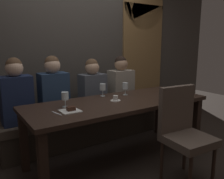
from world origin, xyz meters
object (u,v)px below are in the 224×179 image
object	(u,v)px
dining_table	(118,108)
diner_bearded	(53,89)
diner_near_end	(121,82)
dessert_plate	(70,110)
chair_near_side	(183,128)
espresso_cup	(115,99)
banquette_bench	(91,125)
wine_glass_far_right	(103,87)
diner_redhead	(16,93)
wine_glass_near_left	(65,96)
fork_on_table	(57,113)
wine_glass_far_left	(125,86)
diner_far_end	(92,86)

from	to	relation	value
dining_table	diner_bearded	bearing A→B (deg)	129.07
diner_near_end	dessert_plate	distance (m)	1.42
chair_near_side	espresso_cup	size ratio (longest dim) A/B	8.17
banquette_bench	wine_glass_far_right	bearing A→B (deg)	-93.29
banquette_bench	espresso_cup	bearing A→B (deg)	-92.20
diner_redhead	wine_glass_near_left	bearing A→B (deg)	-57.95
dining_table	espresso_cup	bearing A→B (deg)	141.76
chair_near_side	diner_redhead	xyz separation A→B (m)	(-1.31, 1.41, 0.27)
dining_table	wine_glass_far_right	bearing A→B (deg)	93.86
fork_on_table	espresso_cup	bearing A→B (deg)	-2.24
chair_near_side	espresso_cup	xyz separation A→B (m)	(-0.34, 0.74, 0.21)
wine_glass_near_left	dessert_plate	bearing A→B (deg)	-97.04
diner_near_end	espresso_cup	distance (m)	0.88
dining_table	wine_glass_near_left	world-z (taller)	wine_glass_near_left
chair_near_side	diner_redhead	world-z (taller)	diner_redhead
diner_redhead	wine_glass_far_right	size ratio (longest dim) A/B	4.89
wine_glass_far_left	wine_glass_near_left	size ratio (longest dim) A/B	1.00
dessert_plate	wine_glass_near_left	bearing A→B (deg)	82.96
diner_near_end	wine_glass_near_left	xyz separation A→B (m)	(-1.16, -0.60, 0.04)
wine_glass_far_right	dessert_plate	xyz separation A→B (m)	(-0.63, -0.41, -0.10)
dessert_plate	chair_near_side	bearing A→B (deg)	-33.16
chair_near_side	wine_glass_far_left	distance (m)	0.99
wine_glass_far_left	diner_bearded	bearing A→B (deg)	151.01
diner_bearded	wine_glass_far_right	xyz separation A→B (m)	(0.53, -0.35, 0.02)
dining_table	diner_bearded	xyz separation A→B (m)	(-0.55, 0.68, 0.18)
diner_far_end	dessert_plate	distance (m)	1.05
diner_far_end	fork_on_table	bearing A→B (deg)	-136.29
chair_near_side	diner_near_end	bearing A→B (deg)	81.04
wine_glass_far_left	wine_glass_far_right	world-z (taller)	same
chair_near_side	wine_glass_far_right	xyz separation A→B (m)	(-0.33, 1.04, 0.30)
banquette_bench	wine_glass_near_left	distance (m)	1.08
chair_near_side	wine_glass_far_right	bearing A→B (deg)	107.65
diner_near_end	fork_on_table	size ratio (longest dim) A/B	4.56
dining_table	wine_glass_far_left	world-z (taller)	wine_glass_far_left
chair_near_side	diner_redhead	bearing A→B (deg)	132.91
wine_glass_far_left	diner_near_end	bearing A→B (deg)	60.64
banquette_bench	diner_bearded	world-z (taller)	diner_bearded
banquette_bench	diner_bearded	distance (m)	0.82
wine_glass_far_left	fork_on_table	xyz separation A→B (m)	(-1.06, -0.32, -0.11)
diner_near_end	wine_glass_far_left	xyz separation A→B (m)	(-0.26, -0.47, 0.04)
diner_far_end	espresso_cup	size ratio (longest dim) A/B	6.25
fork_on_table	diner_bearded	bearing A→B (deg)	61.72
wine_glass_near_left	espresso_cup	size ratio (longest dim) A/B	1.37
diner_redhead	wine_glass_near_left	distance (m)	0.71
espresso_cup	fork_on_table	world-z (taller)	espresso_cup
banquette_bench	espresso_cup	distance (m)	0.87
diner_far_end	espresso_cup	xyz separation A→B (m)	(-0.06, -0.68, -0.04)
wine_glass_near_left	diner_far_end	bearing A→B (deg)	42.49
diner_bearded	banquette_bench	bearing A→B (deg)	2.39
banquette_bench	fork_on_table	world-z (taller)	fork_on_table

